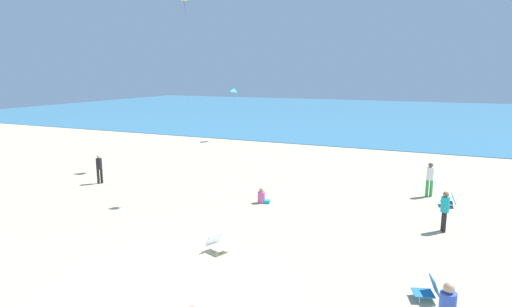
{
  "coord_description": "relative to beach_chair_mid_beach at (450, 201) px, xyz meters",
  "views": [
    {
      "loc": [
        6.8,
        -9.21,
        6.01
      ],
      "look_at": [
        0.0,
        6.07,
        2.85
      ],
      "focal_mm": 30.35,
      "sensor_mm": 36.0,
      "label": 1
    }
  ],
  "objects": [
    {
      "name": "ground_plane",
      "position": [
        -7.17,
        -1.6,
        -0.27
      ],
      "size": [
        120.0,
        120.0,
        0.0
      ],
      "primitive_type": "plane",
      "color": "#C6B58C"
    },
    {
      "name": "person_4",
      "position": [
        -7.98,
        -2.98,
        0.0
      ],
      "size": [
        0.63,
        0.42,
        0.73
      ],
      "rotation": [
        0.0,
        0.0,
        0.2
      ],
      "color": "#D8599E",
      "rests_on": "ground_plane"
    },
    {
      "name": "ocean_water",
      "position": [
        -7.17,
        43.5,
        -0.24
      ],
      "size": [
        120.0,
        60.0,
        0.05
      ],
      "primitive_type": "cube",
      "color": "teal",
      "rests_on": "ground_plane"
    },
    {
      "name": "beach_chair_far_left",
      "position": [
        -0.49,
        -9.19,
        0.03
      ],
      "size": [
        0.77,
        0.68,
        0.65
      ],
      "rotation": [
        0.0,
        0.0,
        3.46
      ],
      "color": "#2370B2",
      "rests_on": "ground_plane"
    },
    {
      "name": "beach_chair_mid_beach",
      "position": [
        0.0,
        0.0,
        0.0
      ],
      "size": [
        0.69,
        0.64,
        0.59
      ],
      "rotation": [
        0.0,
        0.0,
        3.22
      ],
      "color": "#2370B2",
      "rests_on": "ground_plane"
    },
    {
      "name": "person_2",
      "position": [
        -17.51,
        -3.3,
        0.66
      ],
      "size": [
        0.44,
        0.44,
        1.6
      ],
      "rotation": [
        0.0,
        0.0,
        2.59
      ],
      "color": "black",
      "rests_on": "ground_plane"
    },
    {
      "name": "person_7",
      "position": [
        -0.94,
        1.3,
        0.71
      ],
      "size": [
        0.39,
        0.39,
        1.7
      ],
      "rotation": [
        0.0,
        0.0,
        1.75
      ],
      "color": "green",
      "rests_on": "ground_plane"
    },
    {
      "name": "person_0",
      "position": [
        -0.2,
        -3.54,
        0.64
      ],
      "size": [
        0.39,
        0.39,
        1.58
      ],
      "rotation": [
        0.0,
        0.0,
        0.28
      ],
      "color": "black",
      "rests_on": "ground_plane"
    },
    {
      "name": "kite_teal",
      "position": [
        -17.69,
        13.4,
        4.18
      ],
      "size": [
        0.69,
        0.84,
        1.42
      ],
      "rotation": [
        0.0,
        0.0,
        4.58
      ],
      "color": "#1EADAD"
    },
    {
      "name": "beach_chair_far_right",
      "position": [
        -7.21,
        -8.69,
        0.0
      ],
      "size": [
        0.85,
        0.77,
        0.6
      ],
      "rotation": [
        0.0,
        0.0,
        5.91
      ],
      "color": "white",
      "rests_on": "ground_plane"
    }
  ]
}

